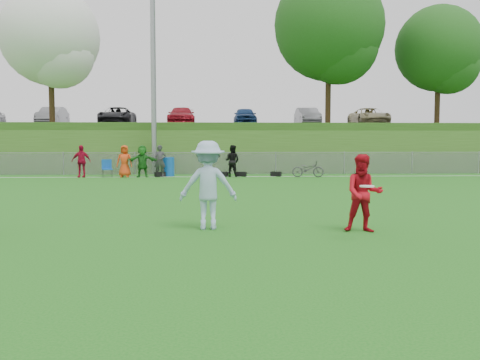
{
  "coord_description": "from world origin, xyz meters",
  "views": [
    {
      "loc": [
        0.26,
        -10.51,
        1.97
      ],
      "look_at": [
        0.87,
        0.5,
        1.14
      ],
      "focal_mm": 40.0,
      "sensor_mm": 36.0,
      "label": 1
    }
  ],
  "objects": [
    {
      "name": "parking_lot",
      "position": [
        0.0,
        33.0,
        3.05
      ],
      "size": [
        120.0,
        12.0,
        0.1
      ],
      "primitive_type": "cube",
      "color": "black",
      "rests_on": "berm"
    },
    {
      "name": "ground",
      "position": [
        0.0,
        0.0,
        0.0
      ],
      "size": [
        120.0,
        120.0,
        0.0
      ],
      "primitive_type": "plane",
      "color": "#156214",
      "rests_on": "ground"
    },
    {
      "name": "car_row",
      "position": [
        -1.17,
        32.0,
        3.82
      ],
      "size": [
        32.04,
        5.18,
        1.44
      ],
      "color": "silver",
      "rests_on": "parking_lot"
    },
    {
      "name": "gear_bags",
      "position": [
        1.05,
        18.1,
        0.13
      ],
      "size": [
        6.84,
        0.5,
        0.26
      ],
      "color": "black",
      "rests_on": "ground"
    },
    {
      "name": "light_pole",
      "position": [
        -3.0,
        20.8,
        6.71
      ],
      "size": [
        1.2,
        0.4,
        12.15
      ],
      "color": "gray",
      "rests_on": "ground"
    },
    {
      "name": "camp_chair",
      "position": [
        -5.21,
        18.15,
        0.27
      ],
      "size": [
        0.66,
        0.67,
        0.93
      ],
      "rotation": [
        0.0,
        0.0,
        0.34
      ],
      "color": "#0F4DA6",
      "rests_on": "ground"
    },
    {
      "name": "spectator_row",
      "position": [
        -2.92,
        18.0,
        0.85
      ],
      "size": [
        8.98,
        0.95,
        1.69
      ],
      "color": "#AE0C2C",
      "rests_on": "ground"
    },
    {
      "name": "sideline_far",
      "position": [
        0.0,
        18.0,
        0.01
      ],
      "size": [
        60.0,
        0.1,
        0.01
      ],
      "primitive_type": "cube",
      "color": "white",
      "rests_on": "ground"
    },
    {
      "name": "player_red_center",
      "position": [
        3.53,
        0.66,
        0.83
      ],
      "size": [
        0.91,
        0.77,
        1.67
      ],
      "primitive_type": "imported",
      "rotation": [
        0.0,
        0.0,
        -0.19
      ],
      "color": "#B30C19",
      "rests_on": "ground"
    },
    {
      "name": "tree_white_flowering",
      "position": [
        -9.84,
        24.92,
        8.32
      ],
      "size": [
        6.3,
        6.3,
        8.78
      ],
      "color": "black",
      "rests_on": "berm"
    },
    {
      "name": "tree_green_near",
      "position": [
        8.16,
        24.42,
        9.03
      ],
      "size": [
        7.14,
        7.14,
        9.95
      ],
      "color": "black",
      "rests_on": "berm"
    },
    {
      "name": "bicycle",
      "position": [
        5.41,
        17.43,
        0.43
      ],
      "size": [
        1.71,
        0.77,
        0.87
      ],
      "primitive_type": "imported",
      "rotation": [
        0.0,
        0.0,
        1.45
      ],
      "color": "#333336",
      "rests_on": "ground"
    },
    {
      "name": "frisbee",
      "position": [
        3.26,
        -0.47,
        1.08
      ],
      "size": [
        0.28,
        0.28,
        0.03
      ],
      "color": "white",
      "rests_on": "ground"
    },
    {
      "name": "berm",
      "position": [
        0.0,
        31.0,
        1.5
      ],
      "size": [
        120.0,
        18.0,
        3.0
      ],
      "primitive_type": "cube",
      "color": "#2A5016",
      "rests_on": "ground"
    },
    {
      "name": "fence",
      "position": [
        0.0,
        20.0,
        0.65
      ],
      "size": [
        58.0,
        0.06,
        1.3
      ],
      "color": "gray",
      "rests_on": "ground"
    },
    {
      "name": "tree_green_far",
      "position": [
        16.16,
        25.92,
        7.96
      ],
      "size": [
        5.88,
        5.88,
        8.19
      ],
      "color": "black",
      "rests_on": "berm"
    },
    {
      "name": "player_blue",
      "position": [
        0.21,
        1.22,
        0.98
      ],
      "size": [
        1.27,
        0.74,
        1.95
      ],
      "primitive_type": "imported",
      "rotation": [
        0.0,
        0.0,
        3.15
      ],
      "color": "#98B3D3",
      "rests_on": "ground"
    },
    {
      "name": "recycling_bin",
      "position": [
        -2.05,
        18.63,
        0.52
      ],
      "size": [
        0.79,
        0.79,
        1.03
      ],
      "primitive_type": "cylinder",
      "rotation": [
        0.0,
        0.0,
        -0.15
      ],
      "color": "#0F4CA5",
      "rests_on": "ground"
    }
  ]
}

